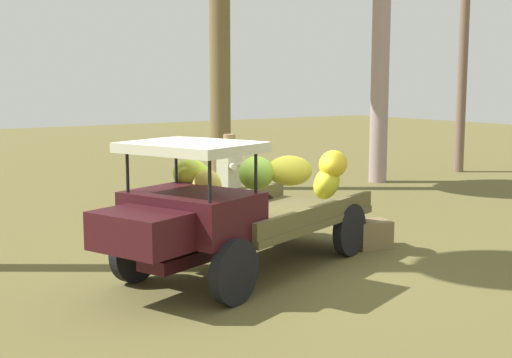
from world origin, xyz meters
The scene contains 4 objects.
ground_plane centered at (0.00, 0.00, 0.00)m, with size 60.00×60.00×0.00m, color brown.
truck centered at (0.32, 0.00, 0.90)m, with size 4.66×2.90×1.83m.
farmer centered at (-0.98, -2.00, 0.96)m, with size 0.56×0.52×1.69m.
wooden_crate centered at (-2.31, -0.03, 0.21)m, with size 0.53×0.44×0.42m, color olive.
Camera 1 is at (5.21, 7.60, 2.58)m, focal length 49.02 mm.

